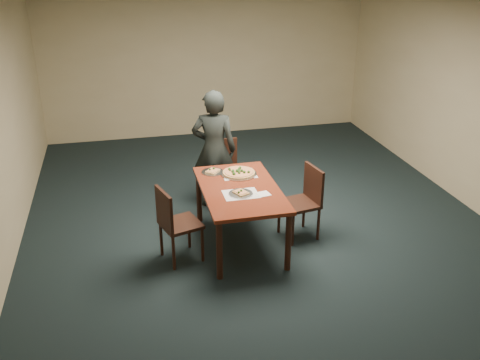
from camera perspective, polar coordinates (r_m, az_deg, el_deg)
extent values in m
plane|color=black|center=(6.94, 2.38, -5.35)|extent=(8.00, 8.00, 0.00)
plane|color=#C6B589|center=(10.16, -3.61, 12.57)|extent=(6.00, 0.00, 6.00)
plane|color=white|center=(6.08, 2.85, 18.33)|extent=(8.00, 8.00, 0.00)
cube|color=#571E11|center=(6.31, 0.00, -1.02)|extent=(0.90, 1.50, 0.04)
cylinder|color=black|center=(5.82, -2.21, -7.53)|extent=(0.07, 0.07, 0.70)
cylinder|color=black|center=(7.02, -4.39, -1.79)|extent=(0.07, 0.07, 0.70)
cylinder|color=black|center=(5.99, 5.17, -6.62)|extent=(0.07, 0.07, 0.70)
cylinder|color=black|center=(7.16, 1.78, -1.17)|extent=(0.07, 0.07, 0.70)
cube|color=black|center=(7.43, -1.53, 0.59)|extent=(0.43, 0.43, 0.04)
cylinder|color=black|center=(7.33, -2.55, -1.78)|extent=(0.04, 0.04, 0.43)
cylinder|color=black|center=(7.65, -3.14, -0.65)|extent=(0.04, 0.04, 0.43)
cylinder|color=black|center=(7.40, 0.17, -1.47)|extent=(0.04, 0.04, 0.43)
cylinder|color=black|center=(7.72, -0.53, -0.36)|extent=(0.04, 0.04, 0.43)
cube|color=black|center=(7.51, -1.90, 2.83)|extent=(0.42, 0.05, 0.44)
cube|color=black|center=(6.17, -6.34, -4.70)|extent=(0.52, 0.52, 0.04)
cylinder|color=black|center=(6.21, -4.03, -6.91)|extent=(0.04, 0.04, 0.43)
cylinder|color=black|center=(6.08, -7.09, -7.75)|extent=(0.04, 0.04, 0.43)
cylinder|color=black|center=(6.49, -5.45, -5.49)|extent=(0.04, 0.04, 0.43)
cylinder|color=black|center=(6.37, -8.40, -6.26)|extent=(0.04, 0.04, 0.43)
cube|color=black|center=(5.99, -8.10, -3.11)|extent=(0.16, 0.41, 0.44)
cube|color=black|center=(6.63, 6.34, -2.54)|extent=(0.49, 0.49, 0.04)
cylinder|color=black|center=(6.80, 4.18, -3.97)|extent=(0.04, 0.04, 0.43)
cylinder|color=black|center=(6.96, 6.82, -3.40)|extent=(0.04, 0.04, 0.43)
cylinder|color=black|center=(6.53, 5.65, -5.31)|extent=(0.04, 0.04, 0.43)
cylinder|color=black|center=(6.69, 8.36, -4.68)|extent=(0.04, 0.04, 0.43)
cube|color=black|center=(6.62, 7.87, -0.37)|extent=(0.11, 0.42, 0.44)
imported|color=black|center=(7.27, -2.78, 3.25)|extent=(0.69, 0.55, 1.66)
cube|color=white|center=(6.67, -0.13, 0.62)|extent=(0.42, 0.32, 0.00)
cube|color=white|center=(6.14, 0.09, -1.51)|extent=(0.40, 0.30, 0.00)
cylinder|color=silver|center=(6.67, -0.13, 0.67)|extent=(0.45, 0.45, 0.01)
cylinder|color=#B27D44|center=(6.66, -0.13, 0.80)|extent=(0.40, 0.40, 0.02)
cylinder|color=#E9C679|center=(6.65, -0.13, 0.91)|extent=(0.36, 0.36, 0.01)
sphere|color=#1D3D13|center=(6.74, 0.01, 1.33)|extent=(0.03, 0.03, 0.03)
sphere|color=#1D3D13|center=(6.63, -0.30, 0.99)|extent=(0.04, 0.04, 0.04)
sphere|color=#1D3D13|center=(6.61, 0.93, 0.87)|extent=(0.03, 0.03, 0.03)
sphere|color=#1D3D13|center=(6.67, -1.08, 1.07)|extent=(0.03, 0.03, 0.03)
sphere|color=#1D3D13|center=(6.64, 0.19, 1.01)|extent=(0.04, 0.04, 0.04)
sphere|color=#1D3D13|center=(6.55, -0.65, 0.67)|extent=(0.04, 0.04, 0.04)
sphere|color=#1D3D13|center=(6.67, -0.14, 1.09)|extent=(0.03, 0.03, 0.03)
sphere|color=#1D3D13|center=(6.62, -0.76, 0.94)|extent=(0.04, 0.04, 0.04)
sphere|color=#1D3D13|center=(6.64, -0.76, 0.98)|extent=(0.04, 0.04, 0.04)
sphere|color=#1D3D13|center=(6.70, -1.15, 1.19)|extent=(0.03, 0.03, 0.03)
sphere|color=#1D3D13|center=(6.59, -0.09, 0.79)|extent=(0.03, 0.03, 0.03)
sphere|color=#1D3D13|center=(6.62, -0.77, 0.90)|extent=(0.03, 0.03, 0.03)
sphere|color=#1D3D13|center=(6.63, -0.14, 0.93)|extent=(0.03, 0.03, 0.03)
sphere|color=#1D3D13|center=(6.60, 0.46, 0.85)|extent=(0.04, 0.04, 0.04)
sphere|color=#1D3D13|center=(6.71, -0.07, 1.24)|extent=(0.03, 0.03, 0.03)
cylinder|color=silver|center=(6.14, 0.09, -1.46)|extent=(0.28, 0.28, 0.01)
cube|color=#B27D44|center=(6.13, 0.09, -1.35)|extent=(0.19, 0.21, 0.02)
cube|color=#E9C679|center=(6.13, 0.09, -1.26)|extent=(0.15, 0.17, 0.01)
sphere|color=#1D3D13|center=(6.13, 0.13, -1.14)|extent=(0.03, 0.03, 0.03)
sphere|color=#1D3D13|center=(6.09, -0.14, -1.31)|extent=(0.03, 0.03, 0.03)
cylinder|color=silver|center=(6.73, -2.93, 0.86)|extent=(0.28, 0.28, 0.01)
cube|color=#B27D44|center=(6.73, -2.94, 0.96)|extent=(0.21, 0.21, 0.02)
cube|color=#E9C679|center=(6.72, -2.94, 1.05)|extent=(0.17, 0.17, 0.01)
sphere|color=#1D3D13|center=(6.75, -2.81, 1.25)|extent=(0.03, 0.03, 0.03)
sphere|color=#1D3D13|center=(6.72, -3.23, 1.13)|extent=(0.03, 0.03, 0.03)
cube|color=white|center=(6.15, 2.53, -1.50)|extent=(0.16, 0.16, 0.01)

